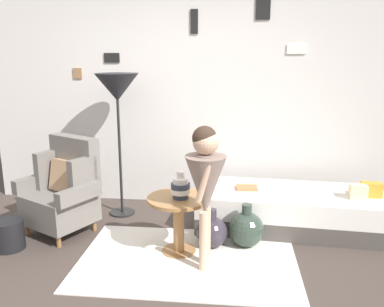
% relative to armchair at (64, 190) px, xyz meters
% --- Properties ---
extents(ground_plane, '(12.00, 12.00, 0.00)m').
position_rel_armchair_xyz_m(ground_plane, '(1.15, -0.93, -0.44)').
color(ground_plane, '#423833').
extents(gallery_wall, '(4.80, 0.12, 2.60)m').
position_rel_armchair_xyz_m(gallery_wall, '(1.15, 1.02, 0.86)').
color(gallery_wall, silver).
rests_on(gallery_wall, ground).
extents(rug, '(1.92, 1.26, 0.01)m').
position_rel_armchair_xyz_m(rug, '(1.32, -0.50, -0.43)').
color(rug, silver).
rests_on(rug, ground).
extents(armchair, '(0.90, 0.82, 0.97)m').
position_rel_armchair_xyz_m(armchair, '(0.00, 0.00, 0.00)').
color(armchair, olive).
rests_on(armchair, ground).
extents(daybed, '(1.96, 0.95, 0.40)m').
position_rel_armchair_xyz_m(daybed, '(2.31, 0.31, -0.24)').
color(daybed, '#4C4742').
rests_on(daybed, ground).
extents(pillow_head, '(0.20, 0.14, 0.14)m').
position_rel_armchair_xyz_m(pillow_head, '(3.08, 0.24, 0.03)').
color(pillow_head, orange).
rests_on(pillow_head, daybed).
extents(pillow_mid, '(0.17, 0.13, 0.14)m').
position_rel_armchair_xyz_m(pillow_mid, '(2.93, 0.16, 0.03)').
color(pillow_mid, beige).
rests_on(pillow_mid, daybed).
extents(side_table, '(0.57, 0.57, 0.53)m').
position_rel_armchair_xyz_m(side_table, '(1.22, -0.35, -0.06)').
color(side_table, '#9E7042').
rests_on(side_table, ground).
extents(vase_striped, '(0.17, 0.17, 0.25)m').
position_rel_armchair_xyz_m(vase_striped, '(1.24, -0.37, 0.20)').
color(vase_striped, '#2D384C').
rests_on(vase_striped, side_table).
extents(floor_lamp, '(0.47, 0.47, 1.58)m').
position_rel_armchair_xyz_m(floor_lamp, '(0.45, 0.51, 0.95)').
color(floor_lamp, black).
rests_on(floor_lamp, ground).
extents(person_child, '(0.34, 0.34, 1.23)m').
position_rel_armchair_xyz_m(person_child, '(1.48, -0.61, 0.36)').
color(person_child, '#D8AD8E').
rests_on(person_child, ground).
extents(book_on_daybed, '(0.23, 0.17, 0.03)m').
position_rel_armchair_xyz_m(book_on_daybed, '(1.85, 0.34, -0.02)').
color(book_on_daybed, '#BD7447').
rests_on(book_on_daybed, daybed).
extents(demijohn_near, '(0.29, 0.29, 0.38)m').
position_rel_armchair_xyz_m(demijohn_near, '(1.52, -0.22, -0.29)').
color(demijohn_near, '#332D38').
rests_on(demijohn_near, ground).
extents(demijohn_far, '(0.33, 0.33, 0.42)m').
position_rel_armchair_xyz_m(demijohn_far, '(1.84, -0.16, -0.27)').
color(demijohn_far, '#2D3D33').
rests_on(demijohn_far, ground).
extents(magazine_basket, '(0.28, 0.28, 0.28)m').
position_rel_armchair_xyz_m(magazine_basket, '(-0.37, -0.45, -0.30)').
color(magazine_basket, black).
rests_on(magazine_basket, ground).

